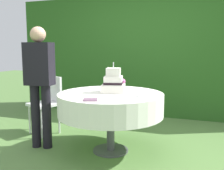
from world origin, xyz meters
TOP-DOWN VIEW (x-y plane):
  - ground_plane at (0.00, 0.00)m, footprint 20.00×20.00m
  - foliage_hedge at (0.00, 2.14)m, footprint 5.36×0.50m
  - cake_table at (0.00, 0.00)m, footprint 1.33×1.33m
  - wedding_cake at (0.02, 0.06)m, footprint 0.35×0.35m
  - serving_plate_near at (-0.49, -0.13)m, footprint 0.10×0.10m
  - serving_plate_far at (-0.16, 0.35)m, footprint 0.14×0.14m
  - serving_plate_left at (0.40, -0.08)m, footprint 0.14×0.14m
  - serving_plate_right at (0.20, -0.32)m, footprint 0.12×0.12m
  - napkin_stack at (-0.06, -0.50)m, footprint 0.20×0.20m
  - garden_chair at (-1.18, 0.39)m, footprint 0.52×0.52m
  - standing_person at (-0.92, -0.18)m, footprint 0.38×0.24m

SIDE VIEW (x-z plane):
  - ground_plane at x=0.00m, z-range 0.00..0.00m
  - garden_chair at x=-1.18m, z-range 0.10..0.99m
  - cake_table at x=0.00m, z-range 0.25..1.01m
  - napkin_stack at x=-0.06m, z-range 0.76..0.77m
  - serving_plate_near at x=-0.49m, z-range 0.76..0.78m
  - serving_plate_far at x=-0.16m, z-range 0.76..0.78m
  - serving_plate_left at x=0.40m, z-range 0.76..0.78m
  - serving_plate_right at x=0.20m, z-range 0.76..0.78m
  - wedding_cake at x=0.02m, z-range 0.69..1.08m
  - standing_person at x=-0.92m, z-range 0.13..1.73m
  - foliage_hedge at x=0.00m, z-range 0.00..2.35m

